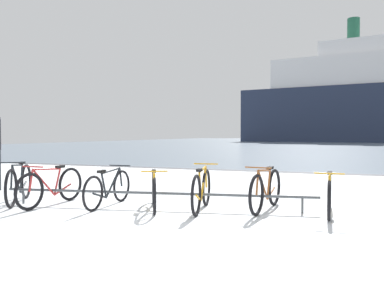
{
  "coord_description": "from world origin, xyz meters",
  "views": [
    {
      "loc": [
        2.39,
        -3.85,
        1.37
      ],
      "look_at": [
        -0.6,
        4.33,
        1.14
      ],
      "focal_mm": 35.18,
      "sensor_mm": 36.0,
      "label": 1
    }
  ],
  "objects": [
    {
      "name": "bicycle_3",
      "position": [
        -0.62,
        2.35,
        0.34
      ],
      "size": [
        0.78,
        1.45,
        0.74
      ],
      "color": "black",
      "rests_on": "ground"
    },
    {
      "name": "bicycle_5",
      "position": [
        1.33,
        2.93,
        0.37
      ],
      "size": [
        0.46,
        1.75,
        0.82
      ],
      "color": "black",
      "rests_on": "ground"
    },
    {
      "name": "bicycle_2",
      "position": [
        -1.55,
        2.3,
        0.34
      ],
      "size": [
        0.46,
        1.68,
        0.75
      ],
      "color": "black",
      "rests_on": "ground"
    },
    {
      "name": "bicycle_1",
      "position": [
        -2.63,
        2.0,
        0.36
      ],
      "size": [
        0.46,
        1.78,
        0.79
      ],
      "color": "black",
      "rests_on": "ground"
    },
    {
      "name": "bicycle_6",
      "position": [
        2.41,
        2.96,
        0.34
      ],
      "size": [
        0.46,
        1.68,
        0.76
      ],
      "color": "black",
      "rests_on": "ground"
    },
    {
      "name": "ground",
      "position": [
        0.0,
        53.9,
        -0.04
      ],
      "size": [
        80.0,
        132.0,
        0.08
      ],
      "color": "silver"
    },
    {
      "name": "bike_rack",
      "position": [
        -0.65,
        2.42,
        0.27
      ],
      "size": [
        5.83,
        1.11,
        0.31
      ],
      "color": "#4C5156",
      "rests_on": "ground"
    },
    {
      "name": "bicycle_4",
      "position": [
        0.25,
        2.52,
        0.37
      ],
      "size": [
        0.46,
        1.65,
        0.82
      ],
      "color": "black",
      "rests_on": "ground"
    },
    {
      "name": "bicycle_0",
      "position": [
        -3.4,
        1.97,
        0.38
      ],
      "size": [
        0.96,
        1.6,
        0.85
      ],
      "color": "black",
      "rests_on": "ground"
    }
  ]
}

